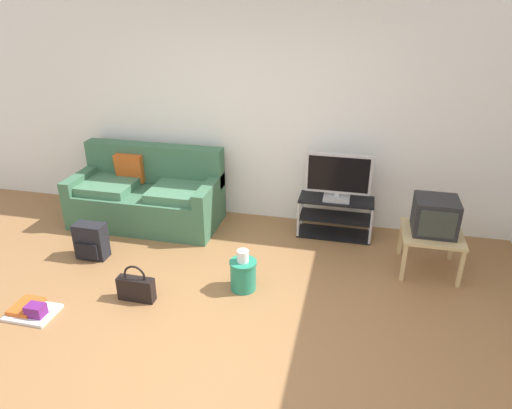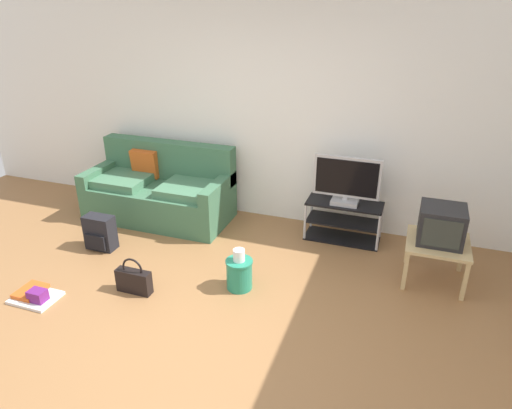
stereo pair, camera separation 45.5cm
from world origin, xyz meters
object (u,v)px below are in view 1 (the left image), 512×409
crt_tv (435,216)px  handbag (136,288)px  floor_tray (32,310)px  backpack (91,241)px  side_table (432,237)px  tv_stand (335,217)px  flat_tv (338,178)px  cleaning_bucket (243,273)px  couch (147,196)px

crt_tv → handbag: 3.03m
floor_tray → backpack: bearing=89.8°
backpack → crt_tv: bearing=33.4°
side_table → crt_tv: 0.24m
tv_stand → side_table: size_ratio=1.45×
tv_stand → flat_tv: flat_tv is taller
handbag → cleaning_bucket: bearing=23.4°
crt_tv → handbag: bearing=-156.3°
cleaning_bucket → tv_stand: bearing=59.5°
flat_tv → side_table: flat_tv is taller
couch → flat_tv: size_ratio=2.42×
backpack → cleaning_bucket: size_ratio=0.93×
crt_tv → floor_tray: (-3.57, -1.62, -0.58)m
tv_stand → cleaning_bucket: size_ratio=2.02×
backpack → flat_tv: bearing=47.4°
couch → side_table: 3.36m
tv_stand → floor_tray: bearing=-139.8°
flat_tv → cleaning_bucket: bearing=-120.9°
tv_stand → side_table: (1.01, -0.56, 0.15)m
couch → crt_tv: couch is taller
side_table → crt_tv: size_ratio=1.42×
side_table → cleaning_bucket: side_table is taller
backpack → handbag: backpack is taller
cleaning_bucket → backpack: bearing=173.4°
tv_stand → couch: bearing=-176.0°
couch → tv_stand: size_ratio=2.09×
crt_tv → handbag: (-2.73, -1.20, -0.49)m
side_table → couch: bearing=173.3°
handbag → side_table: bearing=23.4°
handbag → cleaning_bucket: cleaning_bucket is taller
flat_tv → handbag: bearing=-135.1°
flat_tv → crt_tv: bearing=-27.1°
flat_tv → cleaning_bucket: size_ratio=1.74×
tv_stand → cleaning_bucket: (-0.78, -1.33, -0.05)m
floor_tray → couch: bearing=83.5°
crt_tv → cleaning_bucket: crt_tv is taller
couch → crt_tv: 3.37m
cleaning_bucket → side_table: bearing=23.4°
tv_stand → crt_tv: size_ratio=2.06×
backpack → floor_tray: 1.04m
flat_tv → cleaning_bucket: flat_tv is taller
crt_tv → flat_tv: bearing=152.9°
side_table → tv_stand: bearing=151.2°
couch → floor_tray: size_ratio=4.31×
cleaning_bucket → floor_tray: 1.96m
couch → floor_tray: (-0.23, -2.00, -0.30)m
backpack → floor_tray: size_ratio=0.95×
cleaning_bucket → floor_tray: size_ratio=1.02×
crt_tv → cleaning_bucket: (-1.80, -0.79, -0.44)m
crt_tv → cleaning_bucket: 2.01m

